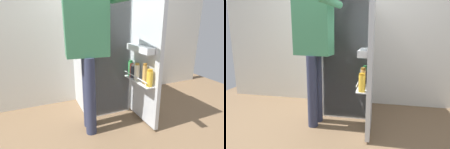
% 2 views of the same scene
% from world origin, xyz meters
% --- Properties ---
extents(ground_plane, '(5.10, 5.10, 0.00)m').
position_xyz_m(ground_plane, '(0.00, 0.00, 0.00)').
color(ground_plane, brown).
extents(kitchen_wall, '(4.40, 0.10, 2.60)m').
position_xyz_m(kitchen_wall, '(0.00, 0.95, 1.30)').
color(kitchen_wall, silver).
rests_on(kitchen_wall, ground_plane).
extents(refrigerator, '(0.67, 1.25, 1.61)m').
position_xyz_m(refrigerator, '(0.02, 0.53, 0.80)').
color(refrigerator, silver).
rests_on(refrigerator, ground_plane).
extents(person, '(0.57, 0.81, 1.77)m').
position_xyz_m(person, '(-0.33, 0.02, 1.08)').
color(person, '#2D334C').
rests_on(person, ground_plane).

